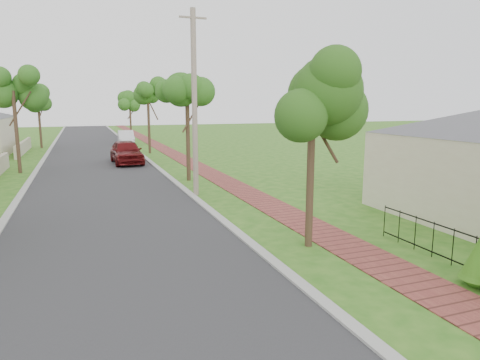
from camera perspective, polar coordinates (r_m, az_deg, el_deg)
ground at (r=8.71m, az=9.36°, el=-18.30°), size 160.00×160.00×0.00m
road at (r=26.95m, az=-18.21°, el=0.78°), size 7.00×120.00×0.02m
kerb_right at (r=27.31m, az=-10.55°, el=1.24°), size 0.30×120.00×0.10m
kerb_left at (r=27.07m, az=-25.94°, el=0.31°), size 0.30×120.00×0.10m
sidewalk at (r=27.86m, az=-5.27°, el=1.54°), size 1.50×120.00×0.03m
street_trees at (r=33.48m, az=-18.92°, el=10.27°), size 10.70×37.65×5.89m
parked_car_red at (r=30.94m, az=-14.90°, el=3.63°), size 2.12×4.89×1.64m
parked_car_white at (r=45.65m, az=-14.96°, el=5.47°), size 1.69×4.40×1.43m
near_tree at (r=12.24m, az=9.66°, el=10.65°), size 2.09×2.09×5.36m
utility_pole at (r=19.31m, az=-6.09°, el=10.10°), size 1.20×0.24×8.17m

